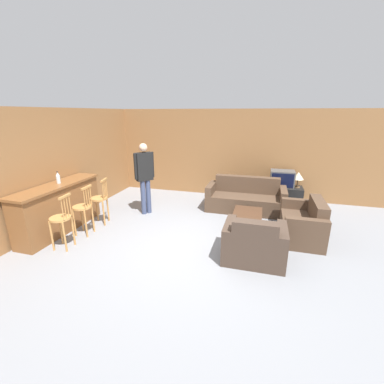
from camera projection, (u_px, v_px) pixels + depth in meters
ground_plane at (188, 247)px, 4.99m from camera, size 24.00×24.00×0.00m
wall_back at (221, 153)px, 7.82m from camera, size 9.40×0.08×2.60m
wall_left at (82, 161)px, 6.59m from camera, size 0.08×8.50×2.60m
bar_counter at (60, 208)px, 5.53m from camera, size 0.55×2.13×1.05m
bar_chair_near at (62, 222)px, 4.79m from camera, size 0.42×0.42×1.07m
bar_chair_mid at (83, 210)px, 5.35m from camera, size 0.41×0.41×1.07m
bar_chair_far at (100, 201)px, 5.89m from camera, size 0.45×0.45×1.07m
couch_far at (246, 199)px, 6.77m from camera, size 2.01×0.83×0.86m
armchair_near at (254, 244)px, 4.44m from camera, size 1.05×0.79×0.84m
loveseat_right at (304, 224)px, 5.27m from camera, size 0.77×1.31×0.83m
coffee_table at (247, 215)px, 5.69m from camera, size 0.62×0.88×0.37m
tv_unit at (280, 195)px, 7.29m from camera, size 1.15×0.54×0.50m
tv at (282, 179)px, 7.14m from camera, size 0.64×0.45×0.46m
bottle at (58, 178)px, 5.44m from camera, size 0.08×0.08×0.26m
table_lamp at (298, 176)px, 7.01m from camera, size 0.29×0.29×0.44m
person_by_window at (145, 174)px, 6.35m from camera, size 0.38×0.42×1.79m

